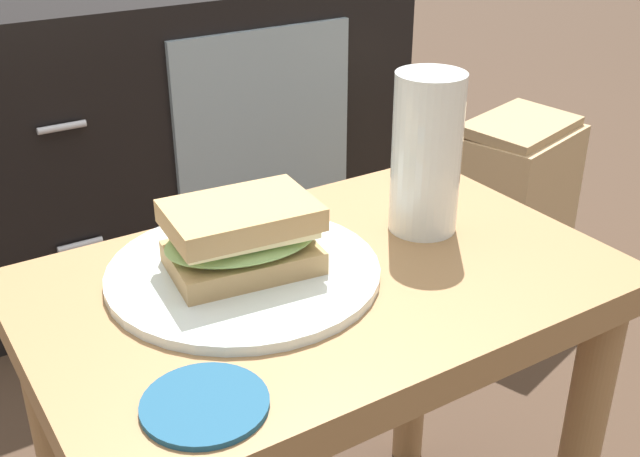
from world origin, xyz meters
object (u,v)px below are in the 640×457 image
at_px(sandwich_front, 242,237).
at_px(paper_bag, 511,212).
at_px(beer_glass, 426,157).
at_px(tv_cabinet, 165,127).
at_px(coaster, 205,404).
at_px(plate, 244,272).

height_order(sandwich_front, paper_bag, sandwich_front).
bearing_deg(beer_glass, tv_cabinet, 85.76).
relative_size(beer_glass, coaster, 1.77).
bearing_deg(beer_glass, coaster, -155.77).
xyz_separation_m(sandwich_front, beer_glass, (0.21, -0.01, 0.04)).
bearing_deg(coaster, beer_glass, 24.23).
distance_m(plate, sandwich_front, 0.04).
xyz_separation_m(tv_cabinet, beer_glass, (-0.07, -0.92, 0.25)).
bearing_deg(coaster, plate, 53.99).
xyz_separation_m(plate, coaster, (-0.11, -0.15, -0.00)).
distance_m(tv_cabinet, plate, 0.97).
bearing_deg(paper_bag, plate, -153.91).
distance_m(plate, paper_bag, 0.90).
height_order(coaster, paper_bag, coaster).
xyz_separation_m(tv_cabinet, coaster, (-0.39, -1.07, 0.17)).
distance_m(tv_cabinet, paper_bag, 0.73).
height_order(tv_cabinet, plate, tv_cabinet).
bearing_deg(beer_glass, sandwich_front, 177.37).
distance_m(tv_cabinet, sandwich_front, 0.98).
bearing_deg(tv_cabinet, paper_bag, -47.52).
xyz_separation_m(plate, paper_bag, (0.77, 0.38, -0.28)).
relative_size(plate, sandwich_front, 1.65).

